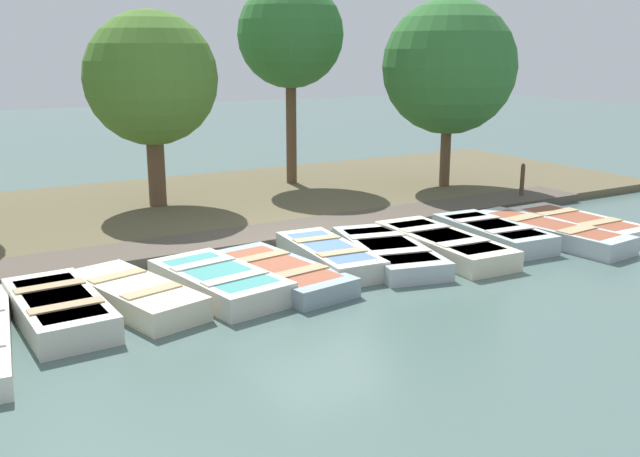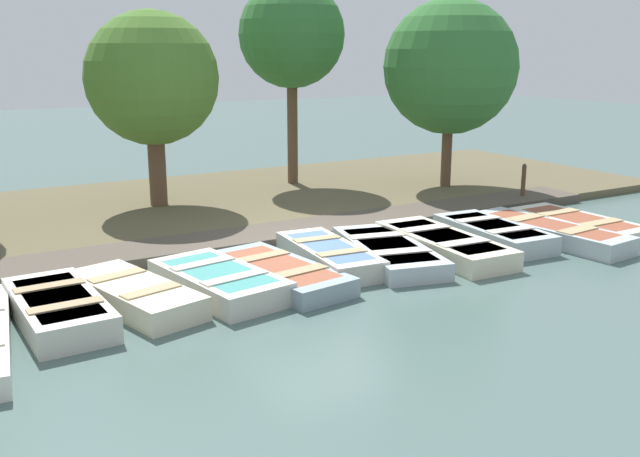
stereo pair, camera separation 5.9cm
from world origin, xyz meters
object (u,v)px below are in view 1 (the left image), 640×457
Objects in this scene: rowboat_10 at (578,224)px; rowboat_2 at (135,294)px; mooring_post_far at (522,183)px; park_tree_left at (151,79)px; rowboat_4 at (279,273)px; rowboat_8 at (493,233)px; rowboat_3 at (219,281)px; rowboat_9 at (549,232)px; park_tree_center at (290,35)px; rowboat_5 at (329,255)px; rowboat_7 at (443,244)px; rowboat_6 at (388,251)px; park_tree_right at (449,67)px; rowboat_1 at (59,309)px.

rowboat_2 is at bearing -92.25° from rowboat_10.
mooring_post_far reaches higher than rowboat_10.
rowboat_2 is 7.31m from park_tree_left.
rowboat_8 reaches higher than rowboat_4.
rowboat_9 is (0.43, 7.24, -0.01)m from rowboat_3.
rowboat_8 is 0.48× the size of park_tree_center.
rowboat_8 reaches higher than rowboat_5.
rowboat_6 is at bearing -96.17° from rowboat_7.
mooring_post_far is (-2.54, 3.45, 0.32)m from rowboat_8.
rowboat_2 is at bearing -99.26° from rowboat_9.
rowboat_1 is at bearing -67.39° from park_tree_right.
rowboat_6 reaches higher than rowboat_4.
park_tree_left is 0.84× the size of park_tree_center.
rowboat_9 is at bearing -16.22° from park_tree_right.
rowboat_9 is at bearing 77.48° from rowboat_3.
rowboat_7 is (0.17, 6.06, 0.00)m from rowboat_2.
rowboat_10 is (0.25, 2.30, -0.04)m from rowboat_8.
mooring_post_far reaches higher than rowboat_1.
park_tree_right is at bearing -158.53° from mooring_post_far.
rowboat_1 is 12.62m from park_tree_right.
rowboat_3 is at bearing -91.87° from rowboat_10.
rowboat_4 is (0.09, 2.49, -0.03)m from rowboat_2.
rowboat_5 is 6.74m from park_tree_left.
rowboat_10 is 3.03m from mooring_post_far.
rowboat_10 is (0.61, 6.05, -0.03)m from rowboat_5.
rowboat_10 is (0.20, 7.30, -0.00)m from rowboat_4.
rowboat_2 is 3.75m from rowboat_5.
rowboat_9 is at bearing -79.16° from rowboat_10.
rowboat_6 is at bearing -86.99° from rowboat_8.
mooring_post_far is at bearing 88.96° from rowboat_2.
rowboat_9 is 3.82m from mooring_post_far.
rowboat_8 is 4.29m from mooring_post_far.
park_tree_center is at bearing 142.05° from rowboat_4.
rowboat_3 is (0.00, 2.53, -0.01)m from rowboat_1.
rowboat_4 is 1.08× the size of rowboat_5.
park_tree_center is at bearing -157.87° from rowboat_10.
rowboat_6 is 0.57× the size of park_tree_center.
rowboat_5 is 0.86× the size of rowboat_7.
rowboat_7 is 1.18× the size of rowboat_8.
rowboat_5 is 0.93× the size of rowboat_10.
park_tree_left is (-5.88, -1.32, 3.02)m from rowboat_5.
rowboat_5 is at bearing 90.86° from rowboat_3.
park_tree_right reaches higher than rowboat_4.
rowboat_10 is at bearing 88.46° from rowboat_8.
mooring_post_far is at bearing 21.47° from park_tree_right.
rowboat_1 is 12.37m from mooring_post_far.
rowboat_3 is at bearing -75.12° from rowboat_5.
park_tree_left reaches higher than rowboat_5.
rowboat_7 is at bearing 80.65° from rowboat_4.
rowboat_1 is 0.93× the size of rowboat_2.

